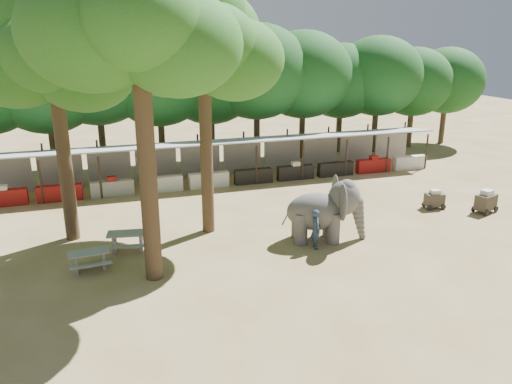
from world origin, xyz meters
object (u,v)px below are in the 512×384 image
object	(u,v)px
elephant	(326,210)
picnic_table_near	(89,258)
yard_tree_left	(48,49)
yard_tree_center	(133,19)
picnic_table_far	(128,239)
yard_tree_back	(199,40)
cart_front	(434,199)
cart_back	(486,201)
handler	(316,229)

from	to	relation	value
elephant	picnic_table_near	distance (m)	10.01
yard_tree_left	yard_tree_center	world-z (taller)	yard_tree_center
yard_tree_left	picnic_table_far	xyz separation A→B (m)	(2.39, -2.38, -7.66)
yard_tree_left	yard_tree_back	bearing A→B (deg)	-9.46
picnic_table_near	cart_front	size ratio (longest dim) A/B	1.47
picnic_table_near	cart_back	distance (m)	19.45
elephant	cart_front	bearing A→B (deg)	30.59
yard_tree_back	picnic_table_far	distance (m)	8.89
elephant	picnic_table_near	world-z (taller)	elephant
yard_tree_back	picnic_table_far	world-z (taller)	yard_tree_back
yard_tree_back	cart_back	size ratio (longest dim) A/B	7.98
cart_front	cart_back	bearing A→B (deg)	-24.68
picnic_table_far	cart_back	distance (m)	17.90
yard_tree_left	elephant	world-z (taller)	yard_tree_left
cart_front	picnic_table_near	bearing A→B (deg)	-165.43
elephant	cart_back	world-z (taller)	elephant
yard_tree_center	handler	world-z (taller)	yard_tree_center
elephant	cart_back	bearing A→B (deg)	19.17
yard_tree_back	elephant	size ratio (longest dim) A/B	3.03
yard_tree_left	picnic_table_near	distance (m)	8.61
yard_tree_center	cart_back	xyz separation A→B (m)	(17.28, 1.92, -8.62)
cart_back	handler	bearing A→B (deg)	169.11
picnic_table_near	cart_back	xyz separation A→B (m)	(19.44, 0.67, 0.09)
yard_tree_left	picnic_table_far	size ratio (longest dim) A/B	5.88
picnic_table_far	cart_back	world-z (taller)	cart_back
elephant	picnic_table_far	distance (m)	8.59
handler	cart_front	world-z (taller)	handler
yard_tree_left	yard_tree_center	distance (m)	5.92
cart_back	yard_tree_left	bearing A→B (deg)	152.18
yard_tree_left	handler	world-z (taller)	yard_tree_left
picnic_table_near	yard_tree_back	bearing A→B (deg)	22.79
picnic_table_far	cart_front	distance (m)	15.79
picnic_table_near	picnic_table_far	xyz separation A→B (m)	(1.55, 1.38, 0.04)
picnic_table_far	yard_tree_left	bearing A→B (deg)	144.61
handler	cart_back	bearing A→B (deg)	-74.05
yard_tree_center	cart_back	world-z (taller)	yard_tree_center
cart_back	yard_tree_center	bearing A→B (deg)	167.17
handler	cart_back	world-z (taller)	handler
cart_front	picnic_table_far	bearing A→B (deg)	-169.73
handler	picnic_table_near	size ratio (longest dim) A/B	1.06
cart_back	elephant	bearing A→B (deg)	165.49
yard_tree_back	elephant	bearing A→B (deg)	-30.66
yard_tree_back	handler	distance (m)	9.38
yard_tree_center	picnic_table_near	xyz separation A→B (m)	(-2.16, 1.25, -8.71)
handler	yard_tree_back	bearing A→B (deg)	56.17
picnic_table_near	cart_back	size ratio (longest dim) A/B	1.16
yard_tree_center	picnic_table_near	world-z (taller)	yard_tree_center
handler	picnic_table_near	world-z (taller)	handler
yard_tree_back	picnic_table_near	xyz separation A→B (m)	(-5.16, -2.75, -8.04)
yard_tree_back	yard_tree_center	bearing A→B (deg)	-126.86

